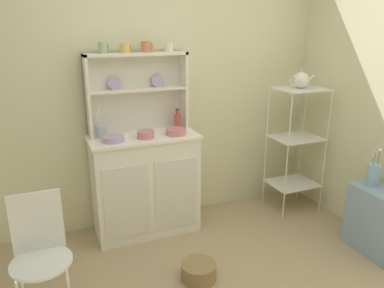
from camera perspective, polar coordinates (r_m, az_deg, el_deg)
wall_back at (r=3.43m, az=-5.21°, el=8.35°), size 3.84×0.05×2.50m
hutch_cabinet at (r=3.35m, az=-7.20°, el=-5.96°), size 0.93×0.45×0.91m
hutch_shelf_unit at (r=3.27m, az=-8.53°, el=8.74°), size 0.87×0.18×0.69m
bakers_rack at (r=3.78m, az=15.73°, el=1.10°), size 0.47×0.38×1.24m
side_shelf_blue at (r=3.45m, az=26.78°, el=-10.60°), size 0.28×0.48×0.55m
wire_chair at (r=2.51m, az=-22.36°, el=-14.53°), size 0.36×0.36×0.85m
floor_basket at (r=2.91m, az=1.02°, el=-18.97°), size 0.26×0.26×0.13m
cup_sage_0 at (r=3.15m, az=-13.53°, el=14.21°), size 0.08×0.07×0.09m
cup_gold_1 at (r=3.18m, az=-10.23°, el=14.33°), size 0.10×0.08×0.08m
cup_terracotta_2 at (r=3.22m, az=-7.08°, el=14.62°), size 0.10×0.08×0.09m
cup_cream_3 at (r=3.29m, az=-3.54°, el=14.68°), size 0.09×0.08×0.08m
bowl_mixing_large at (r=3.07m, az=-12.03°, el=0.80°), size 0.18×0.18×0.05m
bowl_floral_medium at (r=3.13m, az=-7.16°, el=1.48°), size 0.14×0.14×0.06m
bowl_cream_small at (r=3.21m, az=-2.49°, el=1.94°), size 0.17×0.17×0.05m
jam_bottle at (r=3.36m, az=-2.27°, el=3.56°), size 0.06×0.06×0.19m
utensil_jar at (r=3.20m, az=-13.86°, el=1.97°), size 0.08×0.08×0.25m
porcelain_teapot at (r=3.66m, az=16.42°, el=9.41°), size 0.24×0.15×0.17m
flower_vase at (r=3.37m, az=26.14°, el=-4.14°), size 0.10×0.10×0.32m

